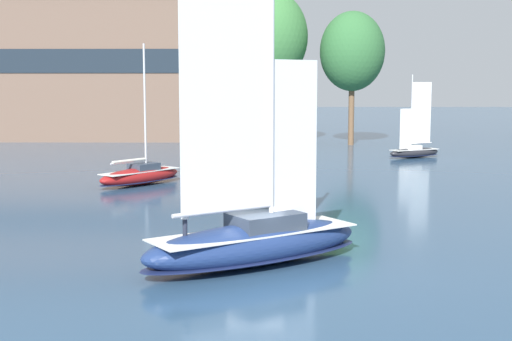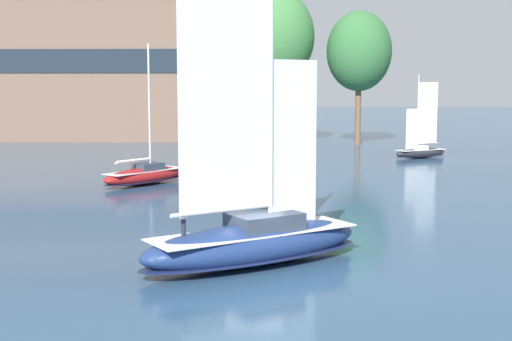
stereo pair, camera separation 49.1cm
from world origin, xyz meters
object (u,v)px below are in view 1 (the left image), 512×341
Objects in this scene: tree_shore_center at (352,52)px; sailboat_moored_near_marina at (414,151)px; tree_shore_left at (270,37)px; sailboat_main at (255,238)px; sailboat_moored_mid_channel at (140,175)px.

tree_shore_center is 1.92× the size of sailboat_moored_near_marina.
tree_shore_left is 2.21× the size of sailboat_moored_near_marina.
tree_shore_center is 1.11× the size of sailboat_main.
tree_shore_center reaches higher than sailboat_moored_mid_channel.
sailboat_main is 47.84m from sailboat_moored_near_marina.
tree_shore_left reaches higher than sailboat_moored_near_marina.
sailboat_moored_mid_channel is at bearing -141.52° from sailboat_moored_near_marina.
tree_shore_left is at bearing -178.38° from tree_shore_center.
sailboat_main is 26.30m from sailboat_moored_mid_channel.
sailboat_main is at bearing -109.91° from sailboat_moored_near_marina.
tree_shore_center is at bearing 59.92° from sailboat_moored_mid_channel.
sailboat_moored_near_marina is at bearing 38.48° from sailboat_moored_mid_channel.
tree_shore_center is 1.54× the size of sailboat_moored_mid_channel.
tree_shore_left is 1.15× the size of tree_shore_center.
tree_shore_left is 61.38m from sailboat_main.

